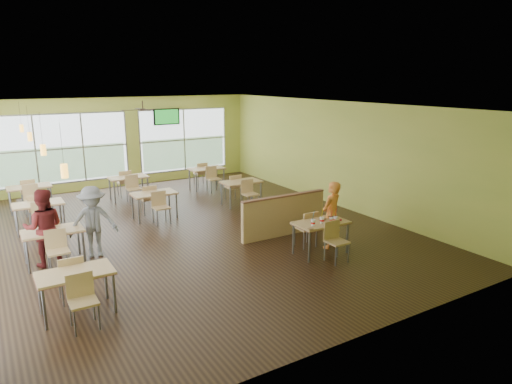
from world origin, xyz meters
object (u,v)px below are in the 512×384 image
Objects in this scene: man_plaid at (331,215)px; food_basket at (331,216)px; main_table at (321,227)px; half_wall_divider at (284,215)px.

man_plaid reaches higher than food_basket.
main_table is 6.41× the size of food_basket.
half_wall_divider is at bearing 90.00° from main_table.
half_wall_divider reaches higher than food_basket.
half_wall_divider is 1.37m from man_plaid.
man_plaid is at bearing 21.85° from main_table.
man_plaid is (0.45, 0.18, 0.16)m from main_table.
food_basket is at bearing 37.79° from man_plaid.
main_table is 0.63× the size of half_wall_divider.
half_wall_divider is 10.13× the size of food_basket.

